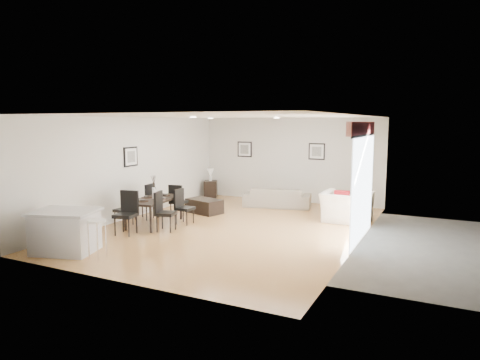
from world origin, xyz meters
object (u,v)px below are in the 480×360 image
at_px(kitchen_island, 65,231).
at_px(dining_chair_foot, 177,199).
at_px(dining_chair_enear, 163,209).
at_px(dining_table, 154,201).
at_px(dining_chair_wfar, 147,199).
at_px(dining_chair_efar, 182,204).
at_px(dining_chair_head, 127,210).
at_px(side_table, 211,189).
at_px(bar_stool, 97,225).
at_px(dining_chair_wnear, 126,207).
at_px(sofa, 277,197).
at_px(coffee_table, 204,206).
at_px(armchair, 347,207).

bearing_deg(kitchen_island, dining_chair_foot, 70.36).
bearing_deg(dining_chair_enear, kitchen_island, 147.87).
relative_size(dining_table, dining_chair_wfar, 1.76).
bearing_deg(dining_chair_efar, dining_chair_wfar, 89.71).
relative_size(dining_chair_enear, dining_chair_head, 0.95).
xyz_separation_m(side_table, bar_stool, (1.39, -6.70, 0.35)).
xyz_separation_m(dining_chair_wnear, bar_stool, (1.24, -2.24, 0.15)).
distance_m(dining_chair_wfar, bar_stool, 3.29).
bearing_deg(side_table, dining_chair_foot, -76.69).
height_order(sofa, dining_chair_head, dining_chair_head).
distance_m(sofa, dining_chair_foot, 3.16).
bearing_deg(kitchen_island, dining_chair_head, 68.01).
bearing_deg(dining_chair_efar, dining_table, 125.54).
distance_m(dining_chair_wfar, coffee_table, 1.69).
xyz_separation_m(dining_chair_foot, side_table, (-0.73, 3.06, -0.21)).
xyz_separation_m(dining_chair_wfar, bar_stool, (1.23, -3.05, 0.10)).
distance_m(dining_chair_enear, side_table, 4.66).
bearing_deg(sofa, dining_chair_efar, 54.30).
bearing_deg(coffee_table, bar_stool, -70.58).
bearing_deg(coffee_table, dining_chair_efar, -67.37).
xyz_separation_m(sofa, dining_table, (-1.94, -3.49, 0.31)).
bearing_deg(dining_chair_foot, dining_chair_wfar, 40.75).
xyz_separation_m(dining_chair_enear, bar_stool, (0.11, -2.22, 0.11)).
bearing_deg(side_table, coffee_table, -63.98).
bearing_deg(dining_chair_enear, dining_table, 39.05).
distance_m(dining_chair_head, side_table, 5.09).
bearing_deg(coffee_table, dining_chair_foot, -101.50).
distance_m(dining_chair_head, coffee_table, 2.79).
xyz_separation_m(dining_chair_wnear, dining_chair_enear, (1.13, -0.02, 0.04)).
relative_size(sofa, armchair, 1.66).
relative_size(sofa, dining_chair_wnear, 2.32).
bearing_deg(armchair, dining_chair_head, 40.17).
bearing_deg(dining_chair_head, dining_chair_wfar, 101.08).
height_order(armchair, dining_chair_enear, dining_chair_enear).
bearing_deg(dining_chair_efar, armchair, -61.49).
height_order(dining_chair_foot, side_table, dining_chair_foot).
relative_size(dining_chair_wnear, coffee_table, 0.87).
bearing_deg(dining_chair_wnear, kitchen_island, 12.52).
bearing_deg(dining_chair_efar, dining_chair_foot, 43.51).
xyz_separation_m(dining_chair_wfar, dining_chair_efar, (1.12, -0.01, -0.04)).
relative_size(dining_chair_head, dining_chair_foot, 1.12).
xyz_separation_m(armchair, dining_chair_wfar, (-4.84, -1.99, 0.14)).
xyz_separation_m(dining_chair_efar, dining_chair_foot, (-0.56, 0.59, 0.00)).
height_order(armchair, side_table, armchair).
bearing_deg(dining_chair_wfar, dining_chair_wnear, -6.86).
bearing_deg(dining_chair_efar, sofa, -23.89).
relative_size(sofa, dining_chair_foot, 2.26).
bearing_deg(dining_chair_wnear, sofa, 149.41).
distance_m(dining_chair_head, kitchen_island, 1.67).
bearing_deg(bar_stool, dining_table, 104.35).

